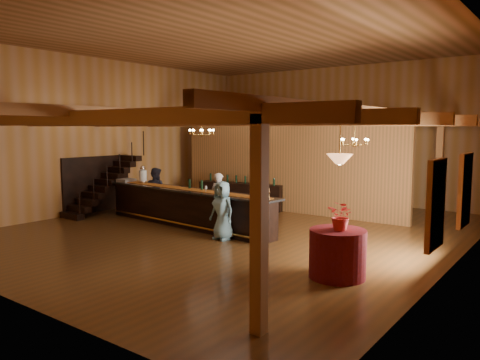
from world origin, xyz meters
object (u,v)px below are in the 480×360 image
Objects in this scene: round_table at (337,254)px; guest at (222,210)px; backbar_shelf at (241,195)px; chandelier_left at (202,132)px; tasting_bar at (186,207)px; bartender at (219,198)px; beverage_dispenser at (143,175)px; chandelier_right at (354,141)px; raffle_drum at (263,193)px; staff_second at (156,192)px; pendant_lamp at (340,159)px; floor_plant at (380,200)px.

round_table is 4.08m from guest.
chandelier_left reaches higher than backbar_shelf.
tasting_bar is 1.08m from bartender.
backbar_shelf is at bearing 64.58° from beverage_dispenser.
round_table is 1.42× the size of chandelier_right.
raffle_drum is at bearing 154.11° from bartender.
chandelier_left reaches higher than round_table.
staff_second is 1.04× the size of guest.
beverage_dispenser is at bearing 165.40° from pendant_lamp.
tasting_bar is at bearing -6.29° from beverage_dispenser.
beverage_dispenser is 0.44× the size of floor_plant.
bartender is at bearing -13.02° from chandelier_left.
pendant_lamp reaches higher than tasting_bar.
tasting_bar reaches higher than backbar_shelf.
raffle_drum is at bearing 26.52° from guest.
tasting_bar is at bearing -89.73° from backbar_shelf.
guest is at bearing -12.91° from beverage_dispenser.
round_table is 0.70× the size of bartender.
chandelier_right is 0.50× the size of guest.
bartender is (0.60, 0.87, 0.22)m from tasting_bar.
chandelier_right reaches higher than bartender.
floor_plant is at bearing 68.27° from guest.
raffle_drum is 0.42× the size of chandelier_left.
beverage_dispenser is 4.40m from guest.
chandelier_right is (1.50, 2.33, 1.32)m from raffle_drum.
beverage_dispenser is 0.18× the size of backbar_shelf.
round_table is at bearing -77.32° from floor_plant.
chandelier_left is at bearing 109.82° from tasting_bar.
guest is at bearing 131.34° from bartender.
backbar_shelf is 3.04m from bartender.
guest reaches higher than floor_plant.
chandelier_left reaches higher than raffle_drum.
guest reaches higher than backbar_shelf.
chandelier_left is (-6.20, 2.95, 2.39)m from round_table.
staff_second is at bearing -168.28° from chandelier_right.
tasting_bar is 8.66× the size of chandelier_left.
raffle_drum is at bearing -22.45° from chandelier_left.
round_table is at bearing -49.47° from backbar_shelf.
bartender is 0.97× the size of staff_second.
guest is (4.05, -1.37, -0.03)m from staff_second.
beverage_dispenser reaches higher than guest.
beverage_dispenser is 3.88m from backbar_shelf.
backbar_shelf is 2.03× the size of staff_second.
bartender is 5.20m from floor_plant.
round_table is at bearing -25.42° from chandelier_left.
raffle_drum is 3.42m from pendant_lamp.
round_table is at bearing -14.60° from beverage_dispenser.
backbar_shelf is 2.96× the size of round_table.
backbar_shelf is at bearing -173.11° from floor_plant.
tasting_bar is at bearing -136.77° from floor_plant.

